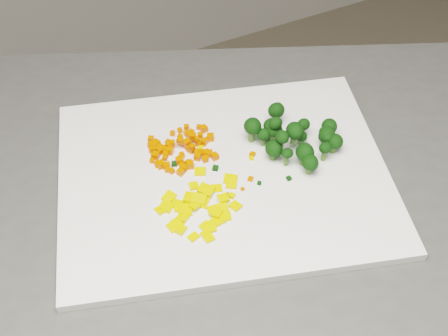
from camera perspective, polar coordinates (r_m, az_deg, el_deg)
name	(u,v)px	position (r m, az deg, el deg)	size (l,w,h in m)	color
cutting_board	(224,176)	(0.85, 0.00, -0.73)	(0.44, 0.34, 0.01)	white
carrot_pile	(183,142)	(0.87, -3.80, 2.37)	(0.10, 0.10, 0.03)	#EA4B02
pepper_pile	(204,200)	(0.80, -1.85, -2.94)	(0.11, 0.11, 0.02)	yellow
broccoli_pile	(294,132)	(0.87, 6.40, 3.27)	(0.12, 0.12, 0.06)	black
carrot_cube_0	(157,164)	(0.86, -6.15, 0.40)	(0.01, 0.01, 0.01)	#EA4B02
carrot_cube_1	(168,142)	(0.88, -5.13, 2.38)	(0.01, 0.01, 0.01)	#EA4B02
carrot_cube_2	(168,170)	(0.85, -5.18, -0.16)	(0.01, 0.01, 0.01)	#EA4B02
carrot_cube_3	(199,127)	(0.90, -2.31, 3.75)	(0.01, 0.01, 0.01)	#EA4B02
carrot_cube_4	(182,167)	(0.85, -3.82, 0.09)	(0.01, 0.01, 0.01)	#EA4B02
carrot_cube_5	(206,153)	(0.86, -1.63, 1.39)	(0.01, 0.01, 0.01)	#EA4B02
carrot_cube_6	(180,130)	(0.90, -4.07, 3.45)	(0.01, 0.01, 0.01)	#EA4B02
carrot_cube_7	(170,146)	(0.88, -4.95, 2.05)	(0.01, 0.01, 0.01)	#EA4B02
carrot_cube_8	(181,163)	(0.85, -3.91, 0.48)	(0.01, 0.01, 0.01)	#EA4B02
carrot_cube_9	(159,164)	(0.85, -5.98, 0.36)	(0.01, 0.01, 0.01)	#EA4B02
carrot_cube_10	(203,153)	(0.87, -1.97, 1.36)	(0.01, 0.01, 0.01)	#EA4B02
carrot_cube_11	(153,146)	(0.88, -6.48, 2.02)	(0.01, 0.01, 0.01)	#EA4B02
carrot_cube_12	(156,144)	(0.88, -6.22, 2.24)	(0.01, 0.01, 0.01)	#EA4B02
carrot_cube_13	(197,139)	(0.87, -2.49, 2.65)	(0.01, 0.01, 0.01)	#EA4B02
carrot_cube_14	(186,127)	(0.90, -3.45, 3.75)	(0.01, 0.01, 0.01)	#EA4B02
carrot_cube_15	(158,149)	(0.88, -6.02, 1.76)	(0.01, 0.01, 0.01)	#EA4B02
carrot_cube_16	(180,137)	(0.88, -4.05, 2.87)	(0.01, 0.01, 0.01)	#EA4B02
carrot_cube_17	(198,157)	(0.86, -2.43, 1.02)	(0.01, 0.01, 0.01)	#EA4B02
carrot_cube_18	(204,129)	(0.90, -1.86, 3.61)	(0.01, 0.01, 0.01)	#EA4B02
carrot_cube_19	(207,140)	(0.88, -1.53, 2.62)	(0.01, 0.01, 0.01)	#EA4B02
carrot_cube_20	(199,143)	(0.88, -2.34, 2.29)	(0.01, 0.01, 0.01)	#EA4B02
carrot_cube_21	(205,160)	(0.86, -1.75, 0.78)	(0.01, 0.01, 0.01)	#EA4B02
carrot_cube_22	(179,161)	(0.86, -4.13, 0.67)	(0.01, 0.01, 0.01)	#EA4B02
carrot_cube_23	(151,139)	(0.89, -6.69, 2.64)	(0.01, 0.01, 0.01)	#EA4B02
carrot_cube_24	(173,133)	(0.90, -4.73, 3.17)	(0.01, 0.01, 0.01)	#EA4B02
carrot_cube_25	(172,171)	(0.85, -4.81, -0.27)	(0.01, 0.01, 0.01)	#EA4B02
carrot_cube_26	(189,164)	(0.85, -3.21, 0.40)	(0.01, 0.01, 0.01)	#EA4B02
carrot_cube_27	(181,172)	(0.84, -3.99, -0.38)	(0.01, 0.01, 0.01)	#EA4B02
carrot_cube_28	(206,158)	(0.86, -1.67, 0.94)	(0.01, 0.01, 0.01)	#EA4B02
carrot_cube_29	(154,155)	(0.87, -6.37, 1.16)	(0.01, 0.01, 0.01)	#EA4B02
carrot_cube_30	(166,154)	(0.87, -5.35, 1.27)	(0.01, 0.01, 0.01)	#EA4B02
carrot_cube_31	(193,136)	(0.88, -2.87, 2.91)	(0.01, 0.01, 0.01)	#EA4B02
carrot_cube_32	(165,158)	(0.86, -5.44, 0.92)	(0.01, 0.01, 0.01)	#EA4B02
carrot_cube_33	(161,165)	(0.85, -5.83, 0.32)	(0.01, 0.01, 0.01)	#EA4B02
carrot_cube_34	(182,155)	(0.87, -3.88, 1.21)	(0.01, 0.01, 0.01)	#EA4B02
carrot_cube_35	(189,164)	(0.85, -3.25, 0.40)	(0.01, 0.01, 0.01)	#EA4B02
carrot_cube_36	(200,135)	(0.89, -2.20, 2.99)	(0.01, 0.01, 0.01)	#EA4B02
carrot_cube_37	(192,147)	(0.86, -2.95, 1.92)	(0.01, 0.01, 0.01)	#EA4B02
carrot_cube_38	(150,146)	(0.88, -6.79, 2.05)	(0.01, 0.01, 0.01)	#EA4B02
carrot_cube_39	(156,155)	(0.87, -6.25, 1.15)	(0.01, 0.01, 0.01)	#EA4B02
carrot_cube_40	(194,140)	(0.89, -2.72, 2.59)	(0.01, 0.01, 0.01)	#EA4B02
carrot_cube_41	(191,132)	(0.90, -3.00, 3.30)	(0.01, 0.01, 0.01)	#EA4B02
carrot_cube_42	(215,157)	(0.86, -0.85, 1.06)	(0.01, 0.01, 0.01)	#EA4B02
carrot_cube_43	(157,155)	(0.87, -6.13, 1.22)	(0.01, 0.01, 0.01)	#EA4B02
carrot_cube_44	(154,149)	(0.87, -6.44, 1.72)	(0.01, 0.01, 0.01)	#EA4B02
carrot_cube_45	(187,145)	(0.88, -3.43, 2.09)	(0.01, 0.01, 0.01)	#EA4B02
carrot_cube_46	(204,142)	(0.88, -1.85, 2.41)	(0.01, 0.01, 0.01)	#EA4B02
carrot_cube_47	(198,153)	(0.87, -2.43, 1.40)	(0.01, 0.01, 0.01)	#EA4B02
carrot_cube_48	(210,153)	(0.86, -1.33, 1.34)	(0.01, 0.01, 0.01)	#EA4B02
carrot_cube_49	(153,145)	(0.88, -6.52, 2.06)	(0.01, 0.01, 0.01)	#EA4B02
carrot_cube_50	(167,166)	(0.85, -5.22, 0.22)	(0.01, 0.01, 0.01)	#EA4B02
carrot_cube_51	(160,147)	(0.88, -5.91, 1.96)	(0.01, 0.01, 0.01)	#EA4B02
carrot_cube_52	(188,163)	(0.85, -3.30, 0.48)	(0.01, 0.01, 0.01)	#EA4B02
carrot_cube_53	(152,161)	(0.86, -6.60, 0.67)	(0.01, 0.01, 0.01)	#EA4B02
carrot_cube_54	(170,151)	(0.87, -4.97, 1.56)	(0.01, 0.01, 0.01)	#EA4B02
carrot_cube_55	(165,150)	(0.87, -5.42, 1.66)	(0.01, 0.01, 0.01)	#EA4B02
carrot_cube_56	(160,151)	(0.87, -5.84, 1.59)	(0.01, 0.01, 0.01)	#EA4B02
carrot_cube_57	(173,143)	(0.87, -4.73, 2.29)	(0.01, 0.01, 0.01)	#EA4B02
carrot_cube_58	(184,168)	(0.85, -3.66, -0.02)	(0.01, 0.01, 0.01)	#EA4B02
carrot_cube_59	(190,165)	(0.85, -3.10, 0.29)	(0.01, 0.01, 0.01)	#EA4B02
carrot_cube_60	(190,136)	(0.89, -3.12, 2.96)	(0.01, 0.01, 0.01)	#EA4B02
carrot_cube_61	(181,141)	(0.87, -3.97, 2.50)	(0.01, 0.01, 0.01)	#EA4B02
carrot_cube_62	(193,138)	(0.89, -2.87, 2.75)	(0.01, 0.01, 0.01)	#EA4B02
carrot_cube_63	(179,140)	(0.88, -4.12, 2.53)	(0.01, 0.01, 0.01)	#EA4B02
carrot_cube_64	(163,148)	(0.88, -5.62, 1.80)	(0.01, 0.01, 0.01)	#EA4B02
carrot_cube_65	(166,166)	(0.85, -5.35, 0.22)	(0.01, 0.01, 0.01)	#EA4B02
carrot_cube_66	(210,137)	(0.89, -1.25, 2.83)	(0.01, 0.01, 0.01)	#EA4B02
carrot_cube_67	(191,149)	(0.87, -3.04, 1.76)	(0.01, 0.01, 0.01)	#EA4B02
carrot_cube_68	(152,150)	(0.88, -6.63, 1.63)	(0.01, 0.01, 0.01)	#EA4B02
carrot_cube_69	(187,134)	(0.89, -3.43, 3.16)	(0.01, 0.01, 0.01)	#EA4B02
carrot_cube_70	(180,159)	(0.86, -4.02, 0.79)	(0.01, 0.01, 0.01)	#EA4B02
carrot_cube_71	(187,143)	(0.87, -3.43, 2.30)	(0.01, 0.01, 0.01)	#EA4B02
pepper_chunk_0	(212,224)	(0.79, -1.10, -5.15)	(0.02, 0.01, 0.00)	yellow
pepper_chunk_1	(166,207)	(0.81, -5.31, -3.56)	(0.02, 0.02, 0.00)	yellow
pepper_chunk_2	(194,186)	(0.83, -2.78, -1.65)	(0.01, 0.01, 0.00)	yellow
pepper_chunk_3	(236,206)	(0.80, 1.07, -3.50)	(0.01, 0.01, 0.00)	yellow
pepper_chunk_4	(211,227)	(0.78, -1.19, -5.44)	(0.01, 0.01, 0.00)	yellow
pepper_chunk_5	(177,224)	(0.79, -4.32, -5.11)	(0.02, 0.01, 0.00)	yellow
pepper_chunk_6	(206,190)	(0.82, -1.65, -1.99)	(0.02, 0.02, 0.00)	yellow
pepper_chunk_7	(208,236)	(0.77, -1.52, -6.27)	(0.02, 0.01, 0.00)	yellow
pepper_chunk_8	(189,208)	(0.80, -3.24, -3.66)	(0.01, 0.01, 0.00)	yellow
pepper_chunk_9	(230,179)	(0.83, 0.59, -1.02)	(0.02, 0.02, 0.00)	yellow
pepper_chunk_10	(216,212)	(0.79, -0.76, -4.07)	(0.01, 0.01, 0.00)	yellow
pepper_chunk_11	(218,220)	(0.79, -0.54, -4.82)	(0.01, 0.02, 0.00)	yellow
pepper_chunk_12	(222,218)	(0.79, -0.15, -4.58)	(0.02, 0.01, 0.00)	yellow
pepper_chunk_13	(161,209)	(0.80, -5.75, -3.79)	(0.01, 0.01, 0.00)	yellow
pepper_chunk_14	(180,229)	(0.78, -4.06, -5.62)	(0.01, 0.01, 0.00)	yellow
pepper_chunk_15	(204,194)	(0.82, -1.80, -2.36)	(0.01, 0.01, 0.00)	yellow
pepper_chunk_16	(185,211)	(0.80, -3.58, -3.93)	(0.02, 0.02, 0.00)	yellow
pepper_chunk_17	(199,199)	(0.81, -2.29, -2.83)	(0.02, 0.02, 0.00)	yellow
pepper_chunk_18	(206,227)	(0.78, -1.63, -5.40)	(0.01, 0.01, 0.00)	yellow
pepper_chunk_19	(190,197)	(0.81, -3.14, -2.70)	(0.02, 0.02, 0.00)	yellow
pepper_chunk_20	(178,205)	(0.81, -4.19, -3.37)	(0.02, 0.02, 0.00)	yellow
pepper_chunk_21	(223,208)	(0.80, -0.07, -3.72)	(0.01, 0.01, 0.00)	yellow
pepper_chunk_22	(200,172)	(0.84, -2.19, -0.33)	(0.01, 0.01, 0.00)	yellow
pepper_chunk_23	(180,208)	(0.80, -4.09, -3.69)	(0.01, 0.01, 0.00)	yellow
pepper_chunk_24	(196,204)	(0.80, -2.56, -3.35)	(0.02, 0.01, 0.00)	yellow
pepper_chunk_25	(183,218)	(0.79, -3.81, -4.54)	(0.01, 0.01, 0.00)	yellow
pepper_chunk_26	(231,183)	(0.83, 0.67, -1.39)	(0.02, 0.01, 0.00)	yellow
pepper_chunk_27	(184,210)	(0.80, -3.66, -3.81)	(0.02, 0.02, 0.00)	yellow
pepper_chunk_28	(202,202)	(0.81, -2.04, -3.12)	(0.02, 0.02, 0.00)	yellow
pepper_chunk_29	(194,237)	(0.77, -2.80, -6.31)	(0.01, 0.01, 0.00)	yellow
pepper_chunk_30	(223,198)	(0.81, -0.08, -2.76)	(0.01, 0.01, 0.00)	yellow
pepper_chunk_31	(217,188)	(0.82, -0.68, -1.87)	(0.01, 0.01, 0.00)	yellow
pepper_chunk_32	(173,227)	(0.79, -4.68, -5.38)	(0.01, 0.01, 0.00)	yellow
pepper_chunk_33	(225,216)	(0.79, 0.10, -4.39)	(0.02, 0.01, 0.00)	yellow
pepper_chunk_34	(214,210)	(0.80, -0.90, -3.89)	(0.02, 0.02, 0.00)	yellow
pepper_chunk_35	(169,197)	(0.82, -5.06, -2.66)	(0.01, 0.02, 0.00)	yellow
broccoli_floret_0	(326,141)	(0.88, 9.30, 2.41)	(0.02, 0.02, 0.03)	black
broccoli_floret_1	(275,115)	(0.90, 4.72, 4.88)	(0.03, 0.03, 0.04)	black
broccoli_floret_2	(252,131)	(0.88, 2.56, 3.41)	(0.03, 0.03, 0.04)	black
broccoli_floret_3	(328,130)	(0.89, 9.50, 3.45)	(0.03, 0.03, 0.03)	black
broccoli_floret_4	(263,138)	(0.87, 3.62, 2.79)	(0.03, 0.03, 0.03)	black
broccoli_floret_5	(273,151)	(0.86, 4.50, 1.55)	(0.03, 0.03, 0.03)	black
broccoli_floret_6	(301,139)	(0.88, 7.04, 2.67)	(0.02, 0.02, 0.02)	black
broccoli_floret_7	(304,156)	(0.85, 7.31, 1.13)	(0.03, 0.03, 0.03)	black
broccoli_floret_8	(332,145)	(0.88, 9.85, 2.08)	(0.03, 0.03, 0.03)	black
broccoli_floret_9	(326,137)	(0.88, 9.29, 2.81)	(0.03, 0.03, 0.03)	black
broccoli_floret_10	(325,139)	(0.88, 9.25, 2.64)	(0.03, 0.03, 0.03)	black
broccoli_floret_11	(273,134)	(0.88, 4.53, 3.15)	(0.03, 0.03, 0.03)	black
broccoli_floret_12	(309,165)	(0.84, 7.79, 0.24)	(0.03, 0.03, 0.03)	black
broccoli_floret_13	(294,134)	(0.86, 6.41, 3.08)	(0.03, 0.03, 0.03)	black
broccoli_floret_14	(324,152)	(0.86, 9.14, 1.45)	(0.02, 0.02, 0.03)	black
broccoli_floret_15	(275,128)	(0.86, 4.68, 3.65)	(0.03, 0.03, 0.03)	black
broccoli_floret_16	(270,130)	(0.88, 4.26, 3.46)	(0.03, 0.03, 0.04)	black
broccoli_floret_17	(286,157)	(0.85, 5.74, 0.96)	(0.02, 0.02, 0.03)	black
broccoli_floret_18	(303,129)	(0.89, 7.20, 3.58)	(0.03, 0.03, 0.03)	black
broccoli_floret_19	(281,141)	(0.85, 5.28, 2.49)	(0.02, 0.02, 0.03)	black
broccoli_floret_20	(274,135)	(0.88, 4.62, 3.02)	(0.03, 0.03, 0.03)	black
broccoli_floret_21	(334,144)	(0.88, 10.02, 2.16)	(0.03, 0.03, 0.03)	black
stray_bit_0	(259,183)	(0.83, 3.24, -1.38)	(0.01, 0.01, 0.00)	black
stray_bit_1	(227,194)	(0.82, 0.29, -2.38)	(0.00, 0.00, 0.00)	#EA4B02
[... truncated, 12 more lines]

